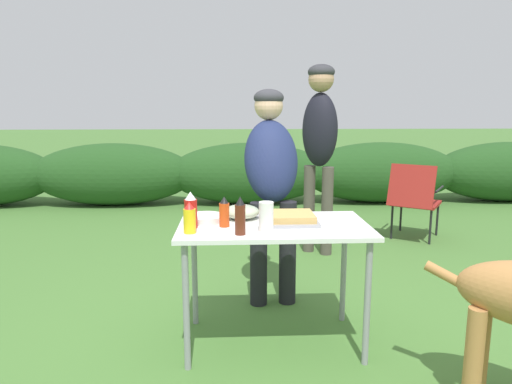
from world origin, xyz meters
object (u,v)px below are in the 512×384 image
at_px(folding_table, 274,237).
at_px(mustard_bottle, 190,218).
at_px(bbq_sauce_bottle, 240,216).
at_px(standing_person_with_beanie, 320,136).
at_px(mixing_bowl, 241,212).
at_px(standing_person_in_dark_puffer, 271,173).
at_px(plate_stack, 205,218).
at_px(paper_cup_stack, 266,217).
at_px(food_tray, 289,218).
at_px(ketchup_bottle, 191,211).
at_px(camp_chair_green_behind_table, 414,197).
at_px(hot_sauce_bottle, 224,212).

xyz_separation_m(folding_table, mustard_bottle, (-0.47, -0.17, 0.16)).
relative_size(bbq_sauce_bottle, standing_person_with_beanie, 0.11).
relative_size(mixing_bowl, bbq_sauce_bottle, 1.06).
distance_m(mixing_bowl, standing_person_in_dark_puffer, 0.59).
xyz_separation_m(plate_stack, paper_cup_stack, (0.35, -0.25, 0.06)).
relative_size(paper_cup_stack, standing_person_with_beanie, 0.09).
distance_m(food_tray, ketchup_bottle, 0.58).
distance_m(mustard_bottle, camp_chair_green_behind_table, 3.19).
bearing_deg(folding_table, standing_person_with_beanie, 71.32).
bearing_deg(hot_sauce_bottle, food_tray, 11.17).
bearing_deg(mustard_bottle, camp_chair_green_behind_table, 46.71).
bearing_deg(camp_chair_green_behind_table, hot_sauce_bottle, -98.48).
bearing_deg(food_tray, standing_person_with_beanie, 73.85).
height_order(bbq_sauce_bottle, standing_person_in_dark_puffer, standing_person_in_dark_puffer).
xyz_separation_m(hot_sauce_bottle, camp_chair_green_behind_table, (1.99, 2.18, -0.35)).
relative_size(ketchup_bottle, camp_chair_green_behind_table, 0.25).
height_order(hot_sauce_bottle, standing_person_with_beanie, standing_person_with_beanie).
bearing_deg(ketchup_bottle, standing_person_with_beanie, 59.44).
relative_size(food_tray, hot_sauce_bottle, 1.86).
bearing_deg(mixing_bowl, hot_sauce_bottle, -117.99).
bearing_deg(mixing_bowl, ketchup_bottle, -144.10).
relative_size(mixing_bowl, camp_chair_green_behind_table, 0.26).
relative_size(food_tray, camp_chair_green_behind_table, 0.39).
relative_size(food_tray, mixing_bowl, 1.47).
bearing_deg(ketchup_bottle, folding_table, 6.98).
bearing_deg(bbq_sauce_bottle, mustard_bottle, 170.81).
relative_size(food_tray, mustard_bottle, 1.90).
relative_size(bbq_sauce_bottle, camp_chair_green_behind_table, 0.25).
bearing_deg(plate_stack, standing_person_with_beanie, 58.96).
height_order(mixing_bowl, bbq_sauce_bottle, bbq_sauce_bottle).
bearing_deg(mustard_bottle, standing_person_in_dark_puffer, 58.72).
distance_m(paper_cup_stack, ketchup_bottle, 0.43).
bearing_deg(standing_person_with_beanie, hot_sauce_bottle, -80.61).
relative_size(mustard_bottle, camp_chair_green_behind_table, 0.21).
relative_size(paper_cup_stack, mustard_bottle, 0.96).
bearing_deg(plate_stack, camp_chair_green_behind_table, 44.21).
relative_size(folding_table, bbq_sauce_bottle, 5.31).
relative_size(mixing_bowl, paper_cup_stack, 1.34).
xyz_separation_m(ketchup_bottle, standing_person_with_beanie, (1.06, 1.80, 0.31)).
bearing_deg(mixing_bowl, standing_person_with_beanie, 64.05).
bearing_deg(food_tray, folding_table, -159.21).
bearing_deg(standing_person_with_beanie, bbq_sauce_bottle, -76.39).
xyz_separation_m(food_tray, hot_sauce_bottle, (-0.38, -0.08, 0.06)).
xyz_separation_m(ketchup_bottle, camp_chair_green_behind_table, (2.18, 2.20, -0.37)).
distance_m(paper_cup_stack, mustard_bottle, 0.41).
distance_m(folding_table, mustard_bottle, 0.52).
height_order(food_tray, camp_chair_green_behind_table, camp_chair_green_behind_table).
height_order(hot_sauce_bottle, camp_chair_green_behind_table, hot_sauce_bottle).
xyz_separation_m(food_tray, standing_person_with_beanie, (0.49, 1.70, 0.39)).
height_order(plate_stack, mustard_bottle, mustard_bottle).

